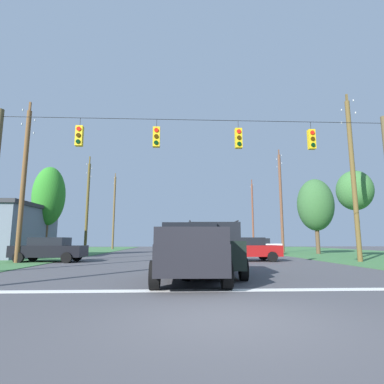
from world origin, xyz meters
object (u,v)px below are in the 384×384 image
Objects in this scene: tree_roadside_left at (49,196)px; overhead_signal_span at (198,179)px; distant_car_oncoming at (246,249)px; tree_roadside_far_right at (355,191)px; suv_black at (212,248)px; distant_car_crossing_white at (257,246)px; utility_pole_mid_right at (353,175)px; utility_pole_distant_right at (87,205)px; pickup_truck at (189,252)px; utility_pole_distant_left at (114,211)px; utility_pole_far_right at (281,200)px; tree_roadside_right at (315,205)px; utility_pole_near_left at (253,215)px; distant_car_far_parked at (50,249)px; utility_pole_far_left at (24,180)px.

overhead_signal_span is at bearing -47.21° from tree_roadside_left.
tree_roadside_far_right is at bearing 20.08° from distant_car_oncoming.
distant_car_oncoming is (3.58, 6.45, -3.34)m from overhead_signal_span.
distant_car_crossing_white is at bearing 69.88° from suv_black.
utility_pole_distant_right is at bearing 148.25° from utility_pole_mid_right.
utility_pole_distant_right is at bearing 119.51° from overhead_signal_span.
distant_car_crossing_white is (7.19, 18.58, -0.18)m from pickup_truck.
utility_pole_distant_left is 19.90m from tree_roadside_left.
pickup_truck is 25.49m from utility_pole_far_right.
distant_car_crossing_white is at bearing 110.13° from utility_pole_mid_right.
utility_pole_far_right is 20.85m from utility_pole_distant_right.
tree_roadside_right is 6.27m from tree_roadside_far_right.
tree_roadside_far_right is 0.90× the size of tree_roadside_left.
utility_pole_mid_right is 34.74m from utility_pole_distant_left.
tree_roadside_left is (-22.57, -19.15, -0.03)m from utility_pole_near_left.
distant_car_far_parked is 0.41× the size of utility_pole_near_left.
suv_black reaches higher than distant_car_oncoming.
distant_car_crossing_white is 0.38× the size of utility_pole_distant_left.
distant_car_crossing_white is 7.38m from utility_pole_far_right.
utility_pole_far_right reaches higher than utility_pole_far_left.
tree_roadside_right is (12.91, 16.26, 0.71)m from overhead_signal_span.
distant_car_crossing_white is 0.38× the size of utility_pole_far_right.
tree_roadside_far_right is at bearing -40.07° from distant_car_crossing_white.
overhead_signal_span is at bearing -26.90° from utility_pole_far_left.
tree_roadside_far_right reaches higher than suv_black.
tree_roadside_far_right is at bearing 11.24° from utility_pole_far_left.
tree_roadside_left is at bearing 157.08° from distant_car_oncoming.
utility_pole_far_left is (-14.01, -1.16, 4.25)m from distant_car_oncoming.
utility_pole_near_left is 25.06m from utility_pole_distant_right.
distant_car_oncoming is at bearing -159.92° from tree_roadside_far_right.
utility_pole_far_left is 27.63m from utility_pole_distant_left.
utility_pole_mid_right reaches higher than utility_pole_far_left.
utility_pole_mid_right is (19.39, -0.88, 4.78)m from distant_car_far_parked.
distant_car_far_parked is at bearing -65.19° from tree_roadside_left.
utility_pole_distant_right is at bearing -145.73° from utility_pole_near_left.
utility_pole_far_right is (19.45, 13.34, 4.94)m from distant_car_far_parked.
pickup_truck is 1.25× the size of distant_car_far_parked.
pickup_truck reaches higher than distant_car_oncoming.
overhead_signal_span is 1.59× the size of utility_pole_far_right.
overhead_signal_span is 11.73m from utility_pole_far_left.
utility_pole_distant_right is at bearing -176.18° from utility_pole_far_right.
utility_pole_far_left reaches higher than tree_roadside_far_right.
distant_car_crossing_white is at bearing -102.76° from utility_pole_near_left.
utility_pole_near_left is (-0.02, 26.94, -0.42)m from utility_pole_mid_right.
suv_black is 19.62m from tree_roadside_left.
utility_pole_distant_left is at bearing 134.97° from distant_car_crossing_white.
utility_pole_mid_right is (10.47, 5.29, 1.44)m from overhead_signal_span.
utility_pole_distant_right reaches higher than tree_roadside_far_right.
overhead_signal_span is 2.39× the size of tree_roadside_left.
distant_car_oncoming is 14.69m from utility_pole_far_left.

